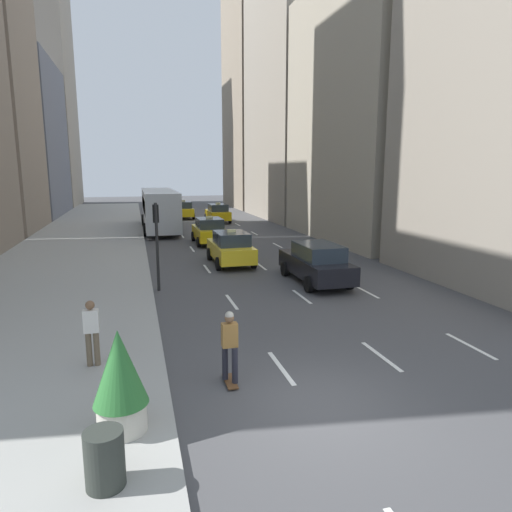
% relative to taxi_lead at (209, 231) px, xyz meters
% --- Properties ---
extents(ground_plane, '(160.00, 160.00, 0.00)m').
position_rel_taxi_lead_xyz_m(ground_plane, '(-1.20, -21.91, -0.88)').
color(ground_plane, '#474749').
extents(sidewalk_left, '(8.00, 66.00, 0.15)m').
position_rel_taxi_lead_xyz_m(sidewalk_left, '(-8.20, 5.09, -0.81)').
color(sidewalk_left, '#9E9E99').
rests_on(sidewalk_left, ground).
extents(lane_markings, '(5.72, 56.00, 0.01)m').
position_rel_taxi_lead_xyz_m(lane_markings, '(1.40, 1.09, -0.87)').
color(lane_markings, white).
rests_on(lane_markings, ground).
extents(building_row_right, '(6.00, 56.19, 30.87)m').
position_rel_taxi_lead_xyz_m(building_row_right, '(10.80, 9.14, 12.02)').
color(building_row_right, gray).
rests_on(building_row_right, ground).
extents(taxi_lead, '(2.02, 4.40, 1.87)m').
position_rel_taxi_lead_xyz_m(taxi_lead, '(0.00, 0.00, 0.00)').
color(taxi_lead, yellow).
rests_on(taxi_lead, ground).
extents(taxi_second, '(2.02, 4.40, 1.87)m').
position_rel_taxi_lead_xyz_m(taxi_second, '(2.80, 12.37, 0.00)').
color(taxi_second, yellow).
rests_on(taxi_second, ground).
extents(taxi_third, '(2.02, 4.40, 1.87)m').
position_rel_taxi_lead_xyz_m(taxi_third, '(0.00, 16.78, 0.00)').
color(taxi_third, yellow).
rests_on(taxi_third, ground).
extents(taxi_fourth, '(2.02, 4.40, 1.87)m').
position_rel_taxi_lead_xyz_m(taxi_fourth, '(0.00, -7.08, 0.00)').
color(taxi_fourth, yellow).
rests_on(taxi_fourth, ground).
extents(sedan_black_near, '(2.02, 4.91, 1.75)m').
position_rel_taxi_lead_xyz_m(sedan_black_near, '(2.80, -11.91, 0.01)').
color(sedan_black_near, black).
rests_on(sedan_black_near, ground).
extents(city_bus, '(2.80, 11.61, 3.25)m').
position_rel_taxi_lead_xyz_m(city_bus, '(-2.81, 7.94, 0.91)').
color(city_bus, '#B7BCC1').
rests_on(city_bus, ground).
extents(skateboarder, '(0.36, 0.80, 1.75)m').
position_rel_taxi_lead_xyz_m(skateboarder, '(-2.80, -20.41, 0.08)').
color(skateboarder, brown).
rests_on(skateboarder, ground).
extents(trash_can, '(0.60, 0.60, 0.90)m').
position_rel_taxi_lead_xyz_m(trash_can, '(-5.38, -23.54, -0.28)').
color(trash_can, '#2D332D').
rests_on(trash_can, sidewalk_left).
extents(planter_with_shrub, '(1.00, 1.00, 1.95)m').
position_rel_taxi_lead_xyz_m(planter_with_shrub, '(-5.16, -22.05, 0.27)').
color(planter_with_shrub, beige).
rests_on(planter_with_shrub, sidewalk_left).
extents(pedestrian_near_curb, '(0.36, 0.22, 1.65)m').
position_rel_taxi_lead_xyz_m(pedestrian_near_curb, '(-5.91, -18.90, 0.19)').
color(pedestrian_near_curb, brown).
rests_on(pedestrian_near_curb, sidewalk_left).
extents(traffic_light_pole, '(0.24, 0.42, 3.60)m').
position_rel_taxi_lead_xyz_m(traffic_light_pole, '(-3.95, -11.42, 1.53)').
color(traffic_light_pole, black).
rests_on(traffic_light_pole, ground).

